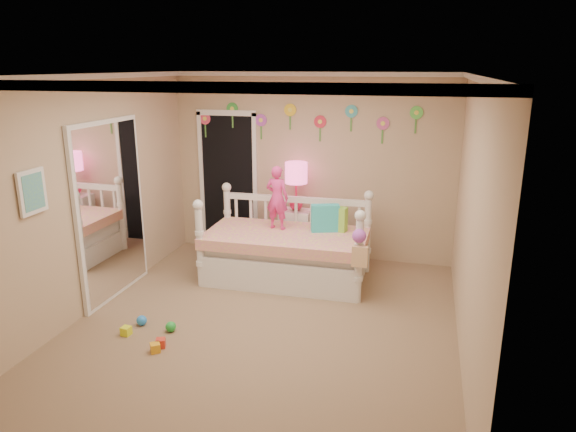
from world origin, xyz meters
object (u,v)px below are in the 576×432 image
(child, at_px, (277,198))
(table_lamp, at_px, (296,179))
(daybed, at_px, (286,237))
(nightstand, at_px, (296,235))

(child, bearing_deg, table_lamp, -91.44)
(child, bearing_deg, daybed, 149.19)
(daybed, relative_size, nightstand, 2.87)
(daybed, bearing_deg, table_lamp, 93.49)
(daybed, distance_m, nightstand, 0.75)
(nightstand, bearing_deg, table_lamp, 0.00)
(nightstand, xyz_separation_m, table_lamp, (0.00, 0.00, 0.81))
(nightstand, relative_size, table_lamp, 1.07)
(daybed, relative_size, child, 2.50)
(daybed, relative_size, table_lamp, 3.06)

